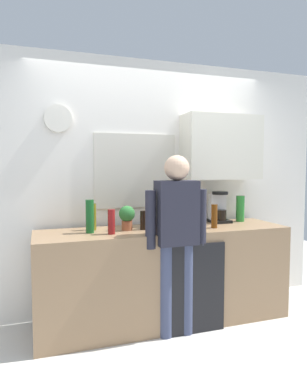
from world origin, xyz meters
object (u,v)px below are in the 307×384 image
(bottle_red_vinegar, at_px, (111,222))
(cup_yellow_cup, at_px, (198,227))
(cup_terracotta_mug, at_px, (173,226))
(person_at_sink, at_px, (176,230))
(bottle_amber_beer, at_px, (214,216))
(bottle_olive_oil, at_px, (93,217))
(potted_plant, at_px, (127,216))
(storage_canister, at_px, (198,218))
(bottle_green_wine, at_px, (90,216))
(coffee_maker, at_px, (219,209))
(bottle_clear_soda, at_px, (240,209))
(bottle_dark_sauce, at_px, (143,220))
(dish_soap, at_px, (149,220))

(bottle_red_vinegar, distance_m, cup_yellow_cup, 0.79)
(cup_terracotta_mug, relative_size, person_at_sink, 0.06)
(bottle_amber_beer, distance_m, bottle_olive_oil, 1.16)
(bottle_amber_beer, height_order, potted_plant, same)
(bottle_red_vinegar, bearing_deg, storage_canister, 7.83)
(bottle_red_vinegar, relative_size, storage_canister, 1.29)
(cup_yellow_cup, relative_size, potted_plant, 0.37)
(cup_terracotta_mug, bearing_deg, bottle_green_wine, 169.87)
(coffee_maker, height_order, bottle_amber_beer, coffee_maker)
(bottle_clear_soda, distance_m, storage_canister, 0.60)
(storage_canister, relative_size, person_at_sink, 0.11)
(bottle_dark_sauce, height_order, storage_canister, bottle_dark_sauce)
(bottle_green_wine, bearing_deg, person_at_sink, -23.73)
(bottle_amber_beer, bearing_deg, potted_plant, 169.54)
(bottle_amber_beer, bearing_deg, bottle_red_vinegar, 179.26)
(coffee_maker, xyz_separation_m, bottle_dark_sauce, (-0.90, -0.17, -0.06))
(bottle_clear_soda, bearing_deg, storage_canister, -166.43)
(storage_canister, bearing_deg, bottle_clear_soda, 13.57)
(cup_yellow_cup, distance_m, potted_plant, 0.67)
(bottle_dark_sauce, distance_m, person_at_sink, 0.38)
(bottle_red_vinegar, distance_m, potted_plant, 0.23)
(bottle_red_vinegar, distance_m, dish_soap, 0.44)
(bottle_dark_sauce, height_order, bottle_olive_oil, bottle_olive_oil)
(bottle_red_vinegar, relative_size, cup_yellow_cup, 2.59)
(bottle_amber_beer, bearing_deg, bottle_dark_sauce, 169.24)
(bottle_clear_soda, xyz_separation_m, storage_canister, (-0.58, -0.14, -0.05))
(cup_yellow_cup, xyz_separation_m, person_at_sink, (-0.24, -0.06, -0.00))
(bottle_amber_beer, xyz_separation_m, bottle_olive_oil, (-1.13, 0.26, 0.01))
(storage_canister, xyz_separation_m, person_at_sink, (-0.36, -0.32, -0.04))
(bottle_dark_sauce, distance_m, potted_plant, 0.16)
(person_at_sink, bearing_deg, storage_canister, 38.04)
(potted_plant, xyz_separation_m, person_at_sink, (0.36, -0.34, -0.09))
(potted_plant, bearing_deg, cup_terracotta_mug, -21.89)
(bottle_olive_oil, bearing_deg, coffee_maker, 1.66)
(bottle_green_wine, height_order, storage_canister, bottle_green_wine)
(bottle_clear_soda, height_order, cup_yellow_cup, bottle_clear_soda)
(bottle_green_wine, xyz_separation_m, storage_canister, (1.07, 0.01, -0.06))
(cup_terracotta_mug, distance_m, person_at_sink, 0.18)
(coffee_maker, distance_m, cup_terracotta_mug, 0.72)
(storage_canister, bearing_deg, person_at_sink, -138.10)
(bottle_amber_beer, height_order, bottle_clear_soda, bottle_clear_soda)
(bottle_dark_sauce, bearing_deg, bottle_clear_soda, 7.25)
(storage_canister, bearing_deg, bottle_dark_sauce, -179.37)
(coffee_maker, bearing_deg, potted_plant, -171.99)
(bottle_amber_beer, bearing_deg, dish_soap, 162.62)
(potted_plant, relative_size, dish_soap, 1.28)
(coffee_maker, bearing_deg, bottle_green_wine, -172.88)
(bottle_amber_beer, bearing_deg, cup_terracotta_mug, -179.01)
(potted_plant, bearing_deg, dish_soap, 8.54)
(coffee_maker, bearing_deg, cup_terracotta_mug, -154.47)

